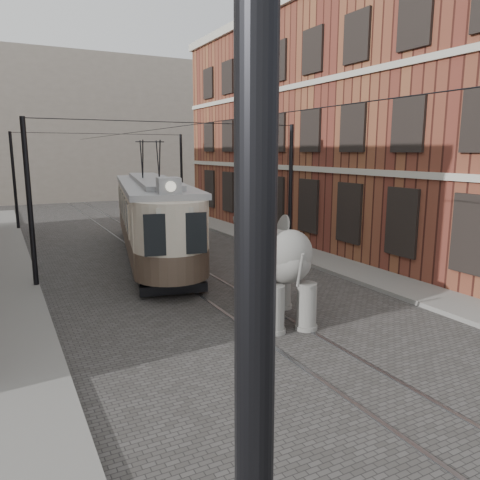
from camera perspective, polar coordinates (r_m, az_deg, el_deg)
ground at (r=14.23m, az=1.74°, el=-9.12°), size 120.00×120.00×0.00m
tram_rails at (r=14.23m, az=1.74°, el=-9.07°), size 1.54×80.00×0.02m
sidewalk_right at (r=17.79m, az=18.96°, el=-5.36°), size 2.00×60.00×0.15m
sidewalk_left at (r=12.61m, az=-25.71°, el=-12.57°), size 2.00×60.00×0.15m
brick_building at (r=27.13m, az=13.21°, el=12.98°), size 8.00×26.00×12.00m
distant_block at (r=52.13m, az=-20.72°, el=12.52°), size 28.00×10.00×14.00m
catenary at (r=17.93m, az=-6.60°, el=4.83°), size 11.00×30.20×6.00m
tram at (r=21.93m, az=-10.72°, el=4.89°), size 5.31×13.66×5.31m
elephant at (r=13.50m, az=4.81°, el=-3.75°), size 3.55×5.22×2.93m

